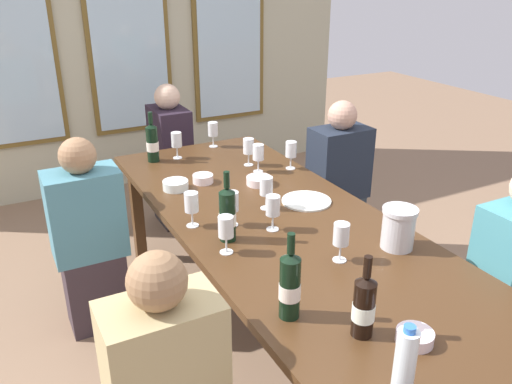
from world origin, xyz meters
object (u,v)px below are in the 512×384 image
(tasting_bowl_3, at_px, (415,337))
(white_plate_0, at_px, (306,201))
(wine_glass_2, at_px, (273,206))
(wine_glass_10, at_px, (177,140))
(metal_pitcher, at_px, (398,228))
(seated_person_3, at_px, (338,186))
(wine_bottle_1, at_px, (152,143))
(tasting_bowl_1, at_px, (259,181))
(wine_glass_0, at_px, (232,203))
(dining_table, at_px, (281,232))
(tasting_bowl_0, at_px, (203,179))
(wine_glass_1, at_px, (191,203))
(wine_glass_5, at_px, (226,229))
(wine_bottle_0, at_px, (364,306))
(wine_glass_9, at_px, (291,151))
(tasting_bowl_2, at_px, (176,185))
(seated_person_2, at_px, (90,241))
(wine_glass_4, at_px, (249,147))
(wine_bottle_3, at_px, (227,214))
(wine_glass_7, at_px, (213,130))
(seated_person_4, at_px, (171,160))
(water_bottle, at_px, (405,362))
(wine_glass_3, at_px, (266,187))
(wine_glass_8, at_px, (258,154))
(wine_bottle_2, at_px, (290,285))
(seated_person_1, at_px, (511,285))

(tasting_bowl_3, bearing_deg, white_plate_0, 75.17)
(wine_glass_2, distance_m, wine_glass_10, 1.18)
(metal_pitcher, distance_m, seated_person_3, 1.27)
(metal_pitcher, height_order, wine_glass_10, metal_pitcher)
(wine_bottle_1, bearing_deg, tasting_bowl_1, -57.77)
(white_plate_0, relative_size, wine_glass_0, 1.52)
(dining_table, bearing_deg, wine_bottle_1, 104.66)
(tasting_bowl_0, distance_m, wine_glass_1, 0.56)
(tasting_bowl_3, bearing_deg, tasting_bowl_0, 92.99)
(white_plate_0, distance_m, wine_glass_1, 0.65)
(wine_glass_5, bearing_deg, wine_bottle_0, -76.30)
(wine_glass_10, bearing_deg, wine_bottle_0, -91.64)
(tasting_bowl_3, xyz_separation_m, wine_glass_9, (0.48, 1.60, 0.10))
(dining_table, relative_size, tasting_bowl_2, 18.48)
(wine_bottle_1, xyz_separation_m, seated_person_2, (-0.53, -0.49, -0.34))
(wine_glass_9, bearing_deg, dining_table, -124.53)
(wine_glass_4, bearing_deg, wine_glass_9, -40.89)
(dining_table, relative_size, seated_person_3, 2.39)
(metal_pitcher, height_order, tasting_bowl_0, metal_pitcher)
(wine_bottle_1, height_order, wine_glass_5, wine_bottle_1)
(tasting_bowl_1, xyz_separation_m, wine_glass_9, (0.29, 0.13, 0.09))
(tasting_bowl_0, relative_size, wine_glass_10, 0.69)
(wine_bottle_3, bearing_deg, wine_glass_10, 81.39)
(wine_bottle_3, xyz_separation_m, wine_glass_1, (-0.09, 0.21, -0.01))
(tasting_bowl_3, relative_size, wine_glass_7, 0.72)
(dining_table, relative_size, tasting_bowl_1, 18.44)
(tasting_bowl_3, relative_size, wine_glass_4, 0.72)
(wine_bottle_0, relative_size, tasting_bowl_3, 2.41)
(seated_person_4, bearing_deg, seated_person_3, -51.06)
(wine_bottle_0, relative_size, wine_glass_9, 1.74)
(water_bottle, relative_size, wine_glass_2, 1.38)
(wine_glass_1, relative_size, wine_glass_3, 1.00)
(wine_glass_2, relative_size, wine_glass_8, 1.00)
(wine_bottle_1, height_order, seated_person_2, seated_person_2)
(tasting_bowl_0, bearing_deg, wine_glass_1, -117.56)
(wine_glass_7, bearing_deg, wine_bottle_0, -99.72)
(wine_glass_2, bearing_deg, tasting_bowl_0, 95.42)
(metal_pitcher, height_order, wine_glass_5, metal_pitcher)
(wine_glass_2, bearing_deg, wine_glass_7, 79.02)
(dining_table, distance_m, wine_glass_3, 0.24)
(white_plate_0, height_order, wine_bottle_2, wine_bottle_2)
(wine_bottle_3, height_order, wine_glass_0, wine_bottle_3)
(wine_glass_0, bearing_deg, white_plate_0, 7.82)
(wine_bottle_1, xyz_separation_m, tasting_bowl_1, (0.42, -0.66, -0.10))
(water_bottle, relative_size, wine_glass_8, 1.38)
(wine_bottle_0, distance_m, tasting_bowl_2, 1.51)
(wine_bottle_3, height_order, wine_glass_9, wine_bottle_3)
(wine_bottle_2, bearing_deg, seated_person_4, 81.23)
(water_bottle, xyz_separation_m, seated_person_1, (1.09, 0.43, -0.33))
(wine_glass_5, xyz_separation_m, seated_person_2, (-0.45, 0.79, -0.33))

